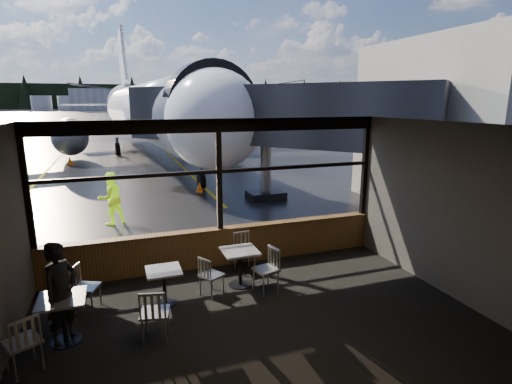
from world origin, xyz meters
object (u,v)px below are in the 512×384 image
chair_left_s (22,342)px  cone_wing (70,161)px  chair_mid_w (86,288)px  cone_nose (199,187)px  chair_mid_s (155,313)px  ground_crew (111,198)px  jet_bridge (274,142)px  cafe_table_near (240,268)px  cafe_table_left (64,320)px  chair_near_n (245,252)px  airliner (149,73)px  passenger (61,293)px  cafe_table_mid (164,287)px  chair_near_w (211,276)px  chair_near_e (266,270)px

chair_left_s → cone_wing: 21.13m
chair_mid_w → cone_nose: bearing=179.5°
chair_mid_s → ground_crew: 7.12m
jet_bridge → cafe_table_near: jet_bridge is taller
cafe_table_left → cone_nose: (4.33, 10.26, -0.17)m
chair_left_s → cafe_table_left: bearing=22.2°
chair_near_n → ground_crew: 5.76m
chair_mid_w → airliner: bearing=-165.2°
cafe_table_near → cone_wing: cafe_table_near is taller
cafe_table_near → passenger: passenger is taller
cafe_table_mid → chair_near_w: size_ratio=0.84×
airliner → cafe_table_near: (-0.31, -22.73, -5.39)m
cone_nose → ground_crew: bearing=-135.0°
chair_mid_w → chair_left_s: bearing=-2.1°
jet_bridge → chair_mid_s: (-5.40, -8.17, -1.85)m
cone_wing → chair_mid_w: bearing=-84.1°
chair_mid_w → chair_near_n: bearing=124.6°
ground_crew → cone_wing: 14.06m
passenger → chair_mid_s: bearing=-67.7°
jet_bridge → chair_near_e: size_ratio=11.32×
jet_bridge → chair_near_e: (-3.06, -7.16, -1.86)m
airliner → chair_near_w: 23.59m
cone_nose → cone_wing: (-6.07, 10.23, 0.03)m
cafe_table_mid → cone_wing: 20.05m
cafe_table_near → chair_near_w: 0.71m
chair_near_w → passenger: passenger is taller
chair_mid_s → chair_mid_w: bearing=141.2°
chair_near_e → chair_near_n: size_ratio=1.03×
cafe_table_left → chair_mid_w: 1.07m
chair_near_w → ground_crew: bearing=167.7°
airliner → jet_bridge: bearing=-83.2°
cafe_table_left → chair_near_n: chair_near_n is taller
chair_mid_s → cone_wing: chair_mid_s is taller
cafe_table_mid → cone_wing: (-3.44, 19.75, -0.11)m
cafe_table_left → chair_near_w: size_ratio=0.93×
chair_mid_s → chair_near_w: bearing=57.5°
airliner → cone_nose: airliner is taller
cafe_table_mid → chair_near_e: 2.06m
jet_bridge → chair_near_w: 8.33m
chair_near_n → cone_nose: (0.68, 8.55, -0.23)m
chair_near_n → chair_mid_s: (-2.23, -2.12, 0.02)m
chair_near_n → ground_crew: ground_crew is taller
jet_bridge → cafe_table_mid: 8.90m
cafe_table_near → chair_mid_s: bearing=-143.2°
cone_wing → chair_left_s: bearing=-86.6°
airliner → passenger: size_ratio=21.94×
cafe_table_left → chair_near_n: size_ratio=0.87×
chair_near_e → chair_near_w: (-1.11, 0.20, -0.04)m
jet_bridge → chair_near_e: 8.00m
airliner → passenger: 24.50m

